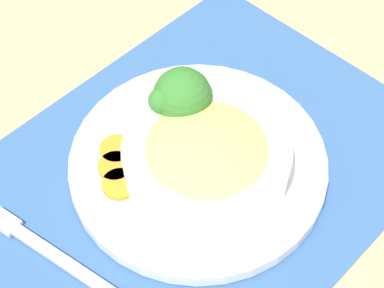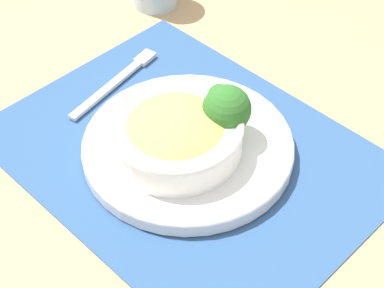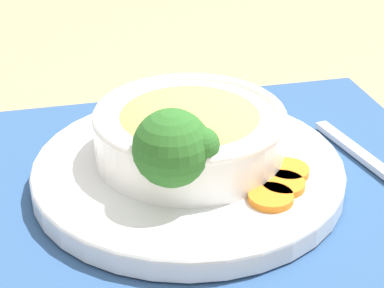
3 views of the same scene
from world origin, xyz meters
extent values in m
plane|color=tan|center=(0.00, 0.00, 0.00)|extent=(4.00, 4.00, 0.00)
cube|color=#2D5184|center=(0.00, 0.00, 0.00)|extent=(0.50, 0.39, 0.00)
cylinder|color=silver|center=(0.00, 0.00, 0.01)|extent=(0.28, 0.28, 0.02)
torus|color=silver|center=(0.00, 0.00, 0.02)|extent=(0.28, 0.28, 0.01)
cylinder|color=white|center=(-0.01, -0.02, 0.04)|extent=(0.17, 0.17, 0.04)
torus|color=white|center=(-0.01, -0.02, 0.06)|extent=(0.17, 0.17, 0.01)
ellipsoid|color=#E0B75B|center=(-0.01, -0.02, 0.05)|extent=(0.14, 0.14, 0.05)
cylinder|color=#84AD5B|center=(0.02, 0.05, 0.03)|extent=(0.03, 0.03, 0.02)
sphere|color=#2D6B28|center=(0.02, 0.05, 0.07)|extent=(0.06, 0.06, 0.06)
sphere|color=#2D6B28|center=(0.00, 0.05, 0.07)|extent=(0.03, 0.03, 0.03)
sphere|color=#2D6B28|center=(0.04, 0.04, 0.07)|extent=(0.03, 0.03, 0.03)
cylinder|color=orange|center=(-0.05, 0.07, 0.02)|extent=(0.04, 0.04, 0.01)
cylinder|color=orange|center=(-0.07, 0.05, 0.02)|extent=(0.04, 0.04, 0.01)
cylinder|color=orange|center=(-0.08, 0.03, 0.02)|extent=(0.04, 0.04, 0.01)
cube|color=silver|center=(-0.17, 0.01, 0.01)|extent=(0.05, 0.18, 0.01)
cube|color=silver|center=(-0.19, 0.09, 0.01)|extent=(0.03, 0.04, 0.01)
camera|label=1|loc=(-0.29, -0.28, 0.57)|focal=60.00mm
camera|label=2|loc=(0.43, -0.40, 0.61)|focal=60.00mm
camera|label=3|loc=(0.10, 0.48, 0.31)|focal=60.00mm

